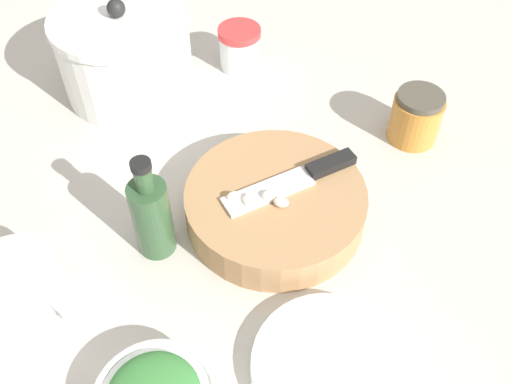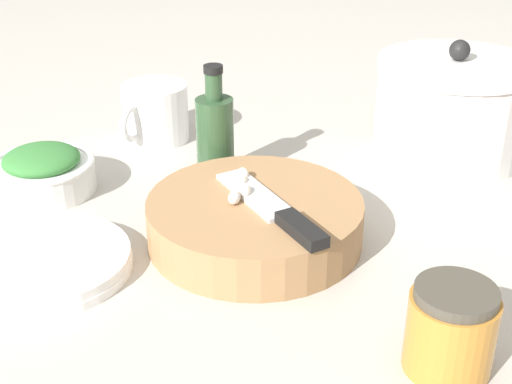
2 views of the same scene
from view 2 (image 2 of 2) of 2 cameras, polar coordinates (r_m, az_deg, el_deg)
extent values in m
plane|color=#B2ADA3|center=(0.83, 3.38, -2.68)|extent=(5.00, 5.00, 0.00)
cylinder|color=#9E754C|center=(0.79, -0.09, -2.31)|extent=(0.24, 0.24, 0.05)
cube|color=black|center=(0.71, 3.66, -3.00)|extent=(0.07, 0.05, 0.01)
cube|color=silver|center=(0.79, -0.11, -0.19)|extent=(0.12, 0.09, 0.01)
ellipsoid|color=#F4E2CA|center=(0.78, -0.93, 0.07)|extent=(0.02, 0.02, 0.01)
ellipsoid|color=silver|center=(0.77, -1.75, -0.46)|extent=(0.02, 0.02, 0.01)
ellipsoid|color=silver|center=(0.82, -1.02, 1.49)|extent=(0.02, 0.02, 0.01)
ellipsoid|color=silver|center=(0.81, -1.44, 0.89)|extent=(0.02, 0.02, 0.01)
cylinder|color=white|center=(0.94, -16.60, 1.13)|extent=(0.13, 0.13, 0.04)
torus|color=white|center=(0.93, -16.75, 2.18)|extent=(0.13, 0.13, 0.01)
ellipsoid|color=#387A38|center=(0.93, -16.81, 2.54)|extent=(0.10, 0.10, 0.03)
cylinder|color=white|center=(1.06, -8.05, 6.33)|extent=(0.10, 0.10, 0.08)
torus|color=white|center=(1.02, -9.77, 5.49)|extent=(0.01, 0.06, 0.06)
cylinder|color=white|center=(0.78, -16.35, -5.73)|extent=(0.18, 0.18, 0.01)
cylinder|color=white|center=(0.77, -16.45, -5.11)|extent=(0.17, 0.17, 0.01)
cylinder|color=#BC7A2D|center=(0.63, 15.27, -10.88)|extent=(0.08, 0.08, 0.07)
cylinder|color=#474238|center=(0.61, 15.74, -7.88)|extent=(0.07, 0.07, 0.01)
cylinder|color=#2D4C2D|center=(0.91, -3.28, 4.10)|extent=(0.05, 0.05, 0.11)
cylinder|color=#2D4C2D|center=(0.89, -3.41, 8.45)|extent=(0.02, 0.02, 0.03)
cylinder|color=black|center=(0.88, -3.45, 9.79)|extent=(0.02, 0.02, 0.01)
cylinder|color=silver|center=(1.03, 15.36, 6.17)|extent=(0.21, 0.21, 0.12)
cylinder|color=silver|center=(1.01, 15.84, 9.76)|extent=(0.21, 0.21, 0.01)
sphere|color=black|center=(1.00, 15.98, 10.85)|extent=(0.03, 0.03, 0.03)
camera|label=1|loc=(0.87, -42.22, 34.13)|focal=40.00mm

